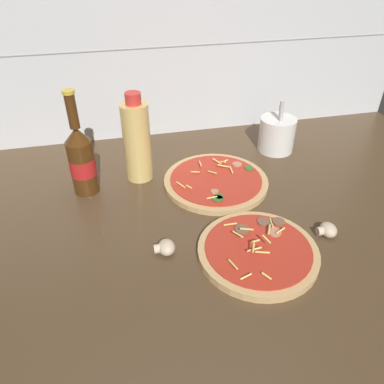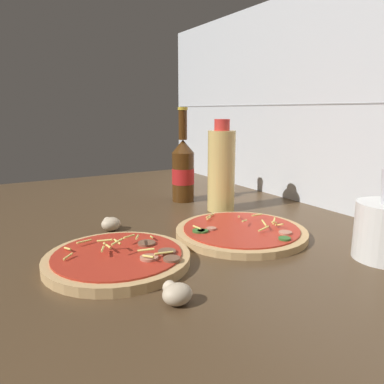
% 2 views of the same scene
% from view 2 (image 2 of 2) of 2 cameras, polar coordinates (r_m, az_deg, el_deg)
% --- Properties ---
extents(counter_slab, '(1.60, 0.90, 0.03)m').
position_cam_2_polar(counter_slab, '(0.81, -2.99, -7.31)').
color(counter_slab, '#4C3823').
rests_on(counter_slab, ground).
extents(tile_backsplash, '(1.60, 0.01, 0.60)m').
position_cam_2_polar(tile_backsplash, '(1.05, 19.97, 12.48)').
color(tile_backsplash, silver).
rests_on(tile_backsplash, ground).
extents(pizza_near, '(0.25, 0.25, 0.05)m').
position_cam_2_polar(pizza_near, '(0.67, -11.19, -9.91)').
color(pizza_near, tan).
rests_on(pizza_near, counter_slab).
extents(pizza_far, '(0.28, 0.28, 0.03)m').
position_cam_2_polar(pizza_far, '(0.80, 7.46, -6.02)').
color(pizza_far, tan).
rests_on(pizza_far, counter_slab).
extents(beer_bottle, '(0.06, 0.06, 0.27)m').
position_cam_2_polar(beer_bottle, '(1.08, -1.37, 3.50)').
color(beer_bottle, '#47280F').
rests_on(beer_bottle, counter_slab).
extents(oil_bottle, '(0.07, 0.07, 0.24)m').
position_cam_2_polar(oil_bottle, '(0.98, 4.49, 3.46)').
color(oil_bottle, '#D6B766').
rests_on(oil_bottle, counter_slab).
extents(mushroom_left, '(0.04, 0.04, 0.03)m').
position_cam_2_polar(mushroom_left, '(0.85, -12.28, -4.75)').
color(mushroom_left, beige).
rests_on(mushroom_left, counter_slab).
extents(mushroom_right, '(0.04, 0.04, 0.03)m').
position_cam_2_polar(mushroom_right, '(0.53, -2.37, -15.19)').
color(mushroom_right, beige).
rests_on(mushroom_right, counter_slab).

